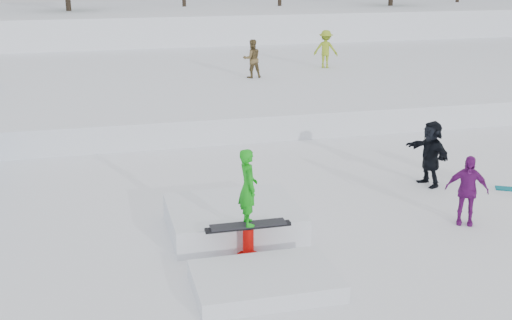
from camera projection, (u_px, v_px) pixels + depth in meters
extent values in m
plane|color=white|center=(256.00, 246.00, 12.40)|extent=(120.00, 120.00, 0.00)
cube|color=white|center=(138.00, 28.00, 39.78)|extent=(60.00, 14.00, 2.40)
cube|color=white|center=(164.00, 80.00, 27.07)|extent=(50.00, 18.00, 0.80)
imported|color=brown|center=(252.00, 59.00, 25.17)|extent=(0.77, 0.62, 1.50)
imported|color=#8CA821|center=(326.00, 49.00, 27.44)|extent=(1.19, 1.04, 1.60)
imported|color=#6B156F|center=(467.00, 190.00, 13.25)|extent=(0.94, 0.74, 1.48)
imported|color=black|center=(431.00, 153.00, 15.52)|extent=(0.70, 1.55, 1.61)
cube|color=white|center=(233.00, 218.00, 13.03)|extent=(2.60, 2.20, 0.54)
cube|color=white|center=(265.00, 281.00, 10.75)|extent=(2.40, 1.60, 0.30)
cylinder|color=red|center=(248.00, 257.00, 11.90)|extent=(0.44, 0.44, 0.06)
cylinder|color=red|center=(248.00, 243.00, 11.81)|extent=(0.20, 0.20, 0.60)
cube|color=black|center=(248.00, 227.00, 11.71)|extent=(1.60, 0.16, 0.06)
cube|color=black|center=(248.00, 225.00, 11.70)|extent=(1.40, 0.28, 0.03)
imported|color=#11A214|center=(248.00, 187.00, 11.48)|extent=(0.34, 0.52, 1.42)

